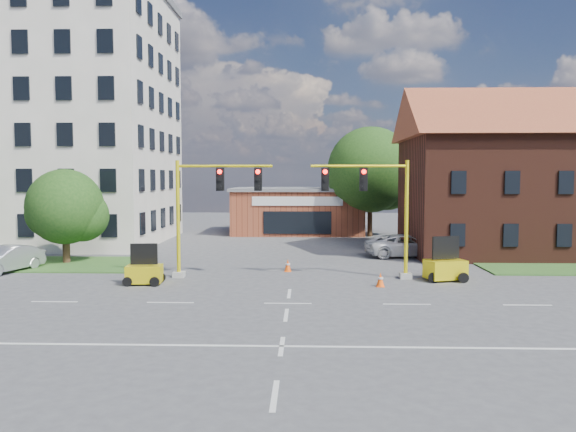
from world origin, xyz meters
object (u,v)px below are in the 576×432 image
object	(u,v)px
trailer_west	(144,272)
pickup_white	(406,246)
signal_mast_east	(375,204)
trailer_east	(445,267)
signal_mast_west	(209,204)

from	to	relation	value
trailer_west	pickup_white	xyz separation A→B (m)	(14.74, 10.12, 0.14)
signal_mast_east	trailer_east	bearing A→B (deg)	-7.57
trailer_west	trailer_east	size ratio (longest dim) A/B	0.88
pickup_white	trailer_west	bearing A→B (deg)	114.68
signal_mast_west	signal_mast_east	bearing A→B (deg)	0.00
trailer_west	pickup_white	bearing A→B (deg)	28.78
pickup_white	trailer_east	bearing A→B (deg)	173.38
signal_mast_west	trailer_east	size ratio (longest dim) A/B	2.82
trailer_west	trailer_east	xyz separation A→B (m)	(15.22, 1.49, 0.07)
trailer_east	pickup_white	distance (m)	8.64
signal_mast_west	trailer_west	distance (m)	4.83
pickup_white	signal_mast_west	bearing A→B (deg)	114.79
trailer_west	pickup_white	world-z (taller)	trailer_west
signal_mast_west	trailer_east	xyz separation A→B (m)	(12.30, -0.48, -3.24)
trailer_west	signal_mast_east	bearing A→B (deg)	3.91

